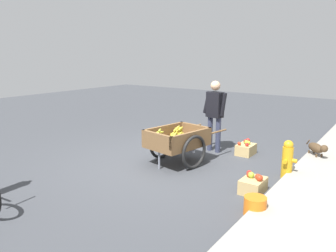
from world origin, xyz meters
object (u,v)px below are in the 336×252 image
(plastic_bucket, at_px, (255,206))
(apple_crate, at_px, (246,149))
(mixed_fruit_crate, at_px, (253,184))
(fruit_cart, at_px, (177,141))
(dog, at_px, (317,148))
(fire_hydrant, at_px, (287,159))
(vendor_person, at_px, (215,110))

(plastic_bucket, height_order, apple_crate, apple_crate)
(mixed_fruit_crate, bearing_deg, apple_crate, -154.47)
(fruit_cart, relative_size, dog, 3.39)
(fruit_cart, distance_m, apple_crate, 1.61)
(dog, distance_m, fire_hydrant, 1.27)
(fire_hydrant, bearing_deg, fruit_cart, -77.46)
(mixed_fruit_crate, bearing_deg, vendor_person, -136.43)
(plastic_bucket, bearing_deg, fruit_cart, -119.64)
(fire_hydrant, relative_size, plastic_bucket, 2.26)
(vendor_person, xyz_separation_m, plastic_bucket, (2.28, 1.81, -0.78))
(vendor_person, xyz_separation_m, fire_hydrant, (0.69, 1.76, -0.58))
(fruit_cart, height_order, vendor_person, vendor_person)
(vendor_person, relative_size, plastic_bucket, 5.16)
(dog, height_order, plastic_bucket, dog)
(fire_hydrant, distance_m, apple_crate, 1.41)
(fire_hydrant, xyz_separation_m, plastic_bucket, (1.59, 0.05, -0.21))
(apple_crate, bearing_deg, vendor_person, -74.92)
(vendor_person, height_order, dog, vendor_person)
(fire_hydrant, height_order, plastic_bucket, fire_hydrant)
(fruit_cart, distance_m, plastic_bucket, 2.34)
(dog, bearing_deg, apple_crate, -74.03)
(fruit_cart, relative_size, plastic_bucket, 5.92)
(vendor_person, bearing_deg, fruit_cart, -10.48)
(fruit_cart, height_order, mixed_fruit_crate, fruit_cart)
(fruit_cart, xyz_separation_m, mixed_fruit_crate, (0.46, 1.72, -0.31))
(fruit_cart, xyz_separation_m, vendor_person, (-1.13, 0.21, 0.48))
(dog, relative_size, mixed_fruit_crate, 1.18)
(vendor_person, bearing_deg, plastic_bucket, 38.47)
(fruit_cart, relative_size, vendor_person, 1.15)
(dog, bearing_deg, vendor_person, -74.33)
(dog, height_order, fire_hydrant, fire_hydrant)
(fire_hydrant, relative_size, apple_crate, 1.52)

